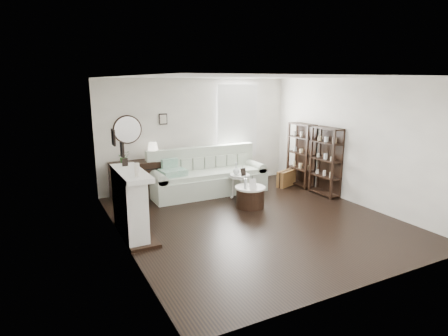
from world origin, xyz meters
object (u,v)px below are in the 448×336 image
sofa (207,178)px  drum_table (250,197)px  dresser (139,179)px  pedestal_table (240,177)px

sofa → drum_table: bearing=-75.6°
dresser → pedestal_table: dresser is taller
dresser → drum_table: size_ratio=1.94×
dresser → sofa: bearing=-13.9°
dresser → pedestal_table: (2.02, -1.17, 0.10)m
sofa → drum_table: (0.36, -1.42, -0.13)m
dresser → pedestal_table: 2.33m
sofa → drum_table: sofa is taller
sofa → pedestal_table: (0.46, -0.79, 0.16)m
dresser → pedestal_table: bearing=-30.1°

